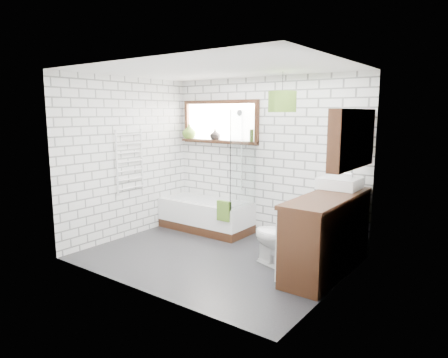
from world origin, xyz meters
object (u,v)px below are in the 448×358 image
Objects in this scene: basin at (339,183)px; pendant at (282,102)px; vanity at (327,234)px; toilet at (278,237)px; bathtub at (206,215)px.

pendant reaches higher than basin.
toilet is (-0.57, -0.21, -0.10)m from vanity.
toilet is 2.01× the size of pendant.
vanity is 1.83m from pendant.
pendant is (-0.76, -0.22, 1.06)m from basin.
basin reaches higher than vanity.
vanity is 0.75m from basin.
toilet is at bearing -160.25° from vanity.
basin is 1.32m from pendant.
vanity reaches higher than bathtub.
toilet is at bearing -22.07° from bathtub.
bathtub is 2.05× the size of toilet.
bathtub is at bearing 167.69° from vanity.
basin is 1.33× the size of pendant.
bathtub is 0.92× the size of vanity.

